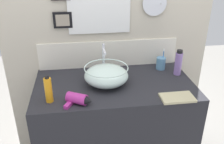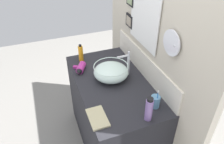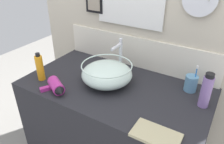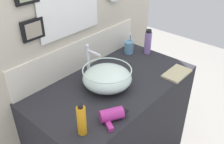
# 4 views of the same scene
# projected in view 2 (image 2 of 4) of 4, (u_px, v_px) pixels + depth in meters

# --- Properties ---
(ground_plane) EXTENTS (6.00, 6.00, 0.00)m
(ground_plane) POSITION_uv_depth(u_px,v_px,m) (113.00, 141.00, 2.61)
(ground_plane) COLOR gray
(vanity_counter) EXTENTS (1.22, 0.67, 0.90)m
(vanity_counter) POSITION_uv_depth(u_px,v_px,m) (113.00, 115.00, 2.35)
(vanity_counter) COLOR #232328
(vanity_counter) RESTS_ON ground
(back_panel) EXTENTS (1.77, 0.10, 2.45)m
(back_panel) POSITION_uv_depth(u_px,v_px,m) (149.00, 45.00, 2.01)
(back_panel) COLOR beige
(back_panel) RESTS_ON ground
(glass_bowl_sink) EXTENTS (0.34, 0.34, 0.14)m
(glass_bowl_sink) POSITION_uv_depth(u_px,v_px,m) (111.00, 72.00, 2.09)
(glass_bowl_sink) COLOR silver
(glass_bowl_sink) RESTS_ON vanity_counter
(faucet) EXTENTS (0.02, 0.13, 0.26)m
(faucet) POSITION_uv_depth(u_px,v_px,m) (127.00, 62.00, 2.10)
(faucet) COLOR silver
(faucet) RESTS_ON vanity_counter
(hair_drier) EXTENTS (0.20, 0.15, 0.07)m
(hair_drier) POSITION_uv_depth(u_px,v_px,m) (80.00, 68.00, 2.21)
(hair_drier) COLOR #B22D8C
(hair_drier) RESTS_ON vanity_counter
(toothbrush_cup) EXTENTS (0.08, 0.08, 0.18)m
(toothbrush_cup) POSITION_uv_depth(u_px,v_px,m) (155.00, 101.00, 1.78)
(toothbrush_cup) COLOR #598CB2
(toothbrush_cup) RESTS_ON vanity_counter
(spray_bottle) EXTENTS (0.05, 0.05, 0.20)m
(spray_bottle) POSITION_uv_depth(u_px,v_px,m) (81.00, 53.00, 2.34)
(spray_bottle) COLOR orange
(spray_bottle) RESTS_ON vanity_counter
(shampoo_bottle) EXTENTS (0.06, 0.06, 0.21)m
(shampoo_bottle) POSITION_uv_depth(u_px,v_px,m) (149.00, 109.00, 1.64)
(shampoo_bottle) COLOR #8C6BB2
(shampoo_bottle) RESTS_ON vanity_counter
(hand_towel) EXTENTS (0.23, 0.14, 0.02)m
(hand_towel) POSITION_uv_depth(u_px,v_px,m) (98.00, 118.00, 1.70)
(hand_towel) COLOR tan
(hand_towel) RESTS_ON vanity_counter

